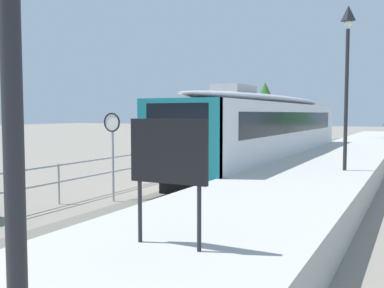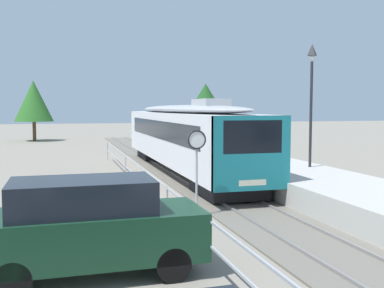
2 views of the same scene
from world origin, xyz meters
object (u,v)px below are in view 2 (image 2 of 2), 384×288
Objects in this scene: platform_lamp_mid_platform at (312,82)px; speed_limit_sign at (197,151)px; commuter_train at (184,133)px; parked_suv_dark_green at (90,226)px.

platform_lamp_mid_platform is 1.91× the size of speed_limit_sign.
commuter_train reaches higher than parked_suv_dark_green.
speed_limit_sign is 5.66m from parked_suv_dark_green.
platform_lamp_mid_platform is (4.30, -5.47, 2.48)m from commuter_train.
parked_suv_dark_green is (-3.57, -4.27, -1.06)m from speed_limit_sign.
commuter_train is at bearing 77.64° from speed_limit_sign.
speed_limit_sign is (-2.09, -9.52, -0.02)m from commuter_train.
platform_lamp_mid_platform reaches higher than commuter_train.
platform_lamp_mid_platform is at bearing 39.89° from parked_suv_dark_green.
platform_lamp_mid_platform is at bearing -51.81° from commuter_train.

